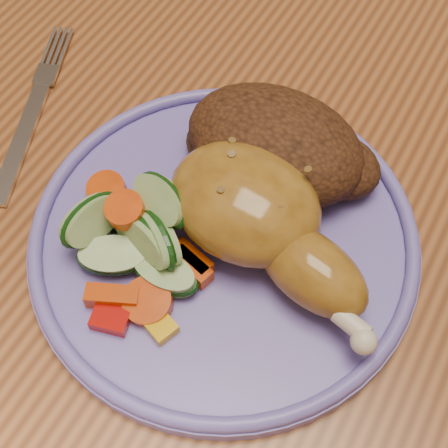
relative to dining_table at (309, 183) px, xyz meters
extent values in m
plane|color=brown|center=(0.00, 0.00, -0.67)|extent=(4.00, 4.00, 0.00)
cube|color=brown|center=(0.00, 0.00, 0.06)|extent=(0.90, 1.40, 0.04)
cube|color=#4C2D16|center=(0.00, 0.55, -0.24)|extent=(0.42, 0.42, 0.04)
cylinder|color=#4C2D16|center=(-0.18, 0.37, -0.46)|extent=(0.04, 0.04, 0.41)
cylinder|color=#4C2D16|center=(-0.18, 0.73, -0.46)|extent=(0.04, 0.04, 0.41)
cylinder|color=#685AB5|center=(-0.01, -0.14, 0.09)|extent=(0.27, 0.27, 0.01)
torus|color=#685AB5|center=(-0.01, -0.14, 0.10)|extent=(0.27, 0.27, 0.01)
ellipsoid|color=#9C6A20|center=(-0.01, -0.12, 0.12)|extent=(0.12, 0.10, 0.06)
ellipsoid|color=#9C6A20|center=(0.05, -0.14, 0.12)|extent=(0.09, 0.06, 0.04)
sphere|color=beige|center=(0.10, -0.17, 0.12)|extent=(0.02, 0.02, 0.02)
ellipsoid|color=#432310|center=(-0.01, -0.06, 0.12)|extent=(0.13, 0.10, 0.06)
ellipsoid|color=#432310|center=(0.03, -0.05, 0.11)|extent=(0.07, 0.05, 0.04)
ellipsoid|color=#432310|center=(-0.05, -0.07, 0.11)|extent=(0.05, 0.05, 0.03)
cube|color=#A50A05|center=(-0.04, -0.22, 0.10)|extent=(0.03, 0.02, 0.01)
cube|color=#E5A507|center=(-0.01, -0.21, 0.10)|extent=(0.02, 0.02, 0.01)
cube|color=#D24307|center=(-0.02, -0.16, 0.10)|extent=(0.03, 0.02, 0.01)
cube|color=#D24307|center=(-0.05, -0.21, 0.10)|extent=(0.04, 0.03, 0.01)
cylinder|color=#D24307|center=(-0.03, -0.20, 0.10)|extent=(0.03, 0.03, 0.02)
cylinder|color=#D24307|center=(-0.10, -0.15, 0.10)|extent=(0.03, 0.03, 0.02)
cylinder|color=#D24307|center=(-0.07, -0.17, 0.13)|extent=(0.03, 0.03, 0.01)
cube|color=#D24307|center=(-0.02, -0.17, 0.10)|extent=(0.03, 0.02, 0.01)
cylinder|color=#A0BB79|center=(-0.04, -0.17, 0.12)|extent=(0.05, 0.05, 0.05)
cylinder|color=#A0BB79|center=(-0.08, -0.16, 0.10)|extent=(0.06, 0.06, 0.02)
cylinder|color=#A0BB79|center=(-0.05, -0.15, 0.13)|extent=(0.06, 0.05, 0.04)
cylinder|color=#A0BB79|center=(-0.03, -0.18, 0.10)|extent=(0.05, 0.05, 0.02)
cylinder|color=#A0BB79|center=(-0.07, -0.19, 0.11)|extent=(0.06, 0.06, 0.02)
cylinder|color=#A0BB79|center=(-0.09, -0.18, 0.12)|extent=(0.04, 0.05, 0.05)
cylinder|color=#A0BB79|center=(-0.05, -0.17, 0.12)|extent=(0.05, 0.04, 0.05)
cube|color=silver|center=(-0.19, -0.13, 0.09)|extent=(0.06, 0.12, 0.00)
cube|color=silver|center=(-0.22, -0.07, 0.09)|extent=(0.04, 0.07, 0.00)
camera|label=1|loc=(0.09, -0.32, 0.47)|focal=50.00mm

